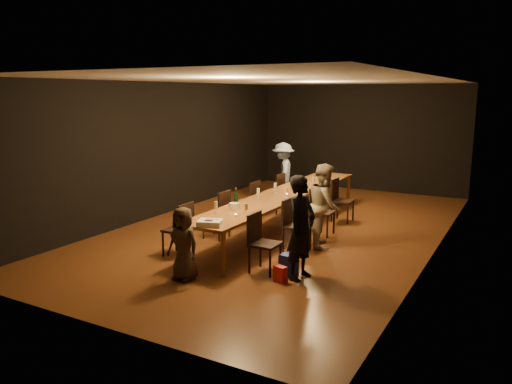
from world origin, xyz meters
The scene contains 30 objects.
ground centered at (0.00, 0.00, 0.00)m, with size 10.00×10.00×0.00m, color #462311.
room_shell centered at (0.00, 0.00, 2.08)m, with size 6.04×10.04×3.02m.
table centered at (0.00, 0.00, 0.70)m, with size 0.90×6.00×0.75m.
chair_right_0 centered at (0.85, -2.40, 0.47)m, with size 0.42×0.42×0.93m, color black, non-canonical shape.
chair_right_1 centered at (0.85, -1.20, 0.47)m, with size 0.42×0.42×0.93m, color black, non-canonical shape.
chair_right_2 centered at (0.85, 0.00, 0.47)m, with size 0.42×0.42×0.93m, color black, non-canonical shape.
chair_right_3 centered at (0.85, 1.20, 0.47)m, with size 0.42×0.42×0.93m, color black, non-canonical shape.
chair_left_0 centered at (-0.85, -2.40, 0.47)m, with size 0.42×0.42×0.93m, color black, non-canonical shape.
chair_left_1 centered at (-0.85, -1.20, 0.47)m, with size 0.42×0.42×0.93m, color black, non-canonical shape.
chair_left_2 centered at (-0.85, 0.00, 0.47)m, with size 0.42×0.42×0.93m, color black, non-canonical shape.
chair_left_3 centered at (-0.85, 1.20, 0.47)m, with size 0.42×0.42×0.93m, color black, non-canonical shape.
woman_birthday centered at (1.44, -2.37, 0.79)m, with size 0.57×0.38×1.58m, color black.
woman_tan centered at (1.15, -0.67, 0.76)m, with size 0.74×0.58×1.52m, color tan.
man_blue centered at (-1.15, 2.34, 0.76)m, with size 0.99×0.57×1.53m, color #809AC7.
child centered at (-0.07, -3.26, 0.56)m, with size 0.54×0.35×1.11m, color #403124.
gift_bag_red centered at (1.24, -2.66, 0.12)m, with size 0.20×0.11×0.24m, color red.
gift_bag_blue centered at (1.24, -2.36, 0.16)m, with size 0.26×0.18×0.33m, color #2A3CB9.
birthday_cake centered at (0.10, -2.80, 0.79)m, with size 0.44×0.40×0.09m.
plate_stack centered at (-0.15, -1.67, 0.80)m, with size 0.19×0.19×0.10m, color white.
champagne_bottle centered at (-0.27, -1.43, 0.92)m, with size 0.08×0.08×0.33m, color black, non-canonical shape.
ice_bucket centered at (0.08, 0.60, 0.86)m, with size 0.19×0.19×0.21m, color silver.
wineglass_0 centered at (-0.26, -2.10, 0.85)m, with size 0.06×0.06×0.21m, color beige, non-canonical shape.
wineglass_1 centered at (0.28, -2.00, 0.85)m, with size 0.06×0.06×0.21m, color beige, non-canonical shape.
wineglass_2 centered at (-0.20, -0.72, 0.85)m, with size 0.06×0.06×0.21m, color silver, non-canonical shape.
wineglass_3 centered at (0.23, -0.36, 0.85)m, with size 0.06×0.06×0.21m, color beige, non-canonical shape.
wineglass_4 centered at (-0.18, -0.02, 0.85)m, with size 0.06×0.06×0.21m, color silver, non-canonical shape.
wineglass_5 centered at (0.22, 1.05, 0.85)m, with size 0.06×0.06×0.21m, color silver, non-canonical shape.
tealight_near centered at (0.15, -2.12, 0.77)m, with size 0.05×0.05×0.03m, color #B2B7B2.
tealight_mid centered at (0.15, -0.16, 0.77)m, with size 0.05×0.05×0.03m, color #B2B7B2.
tealight_far centered at (0.15, 1.74, 0.77)m, with size 0.05×0.05×0.03m, color #B2B7B2.
Camera 1 is at (4.32, -8.96, 2.75)m, focal length 35.00 mm.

